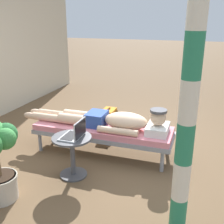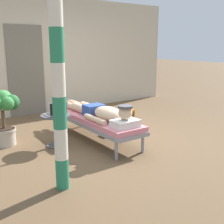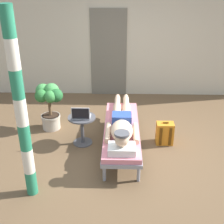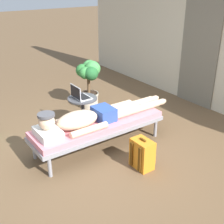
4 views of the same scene
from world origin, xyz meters
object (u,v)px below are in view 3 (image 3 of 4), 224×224
side_table (82,125)px  porch_post (21,112)px  lounge_chair (122,130)px  person_reclining (122,124)px  laptop (81,115)px  backpack (165,133)px  potted_plant (49,102)px

side_table → porch_post: 1.70m
lounge_chair → person_reclining: 0.20m
laptop → side_table: bearing=90.0°
porch_post → backpack: bearing=34.4°
side_table → backpack: side_table is taller
lounge_chair → potted_plant: size_ratio=2.21×
side_table → porch_post: (-0.55, -1.33, 0.90)m
person_reclining → porch_post: size_ratio=0.86×
lounge_chair → porch_post: bearing=-136.2°
backpack → porch_post: 2.65m
backpack → porch_post: bearing=-145.6°
laptop → porch_post: 1.55m
side_table → laptop: size_ratio=1.69×
laptop → backpack: (1.46, 0.09, -0.39)m
lounge_chair → laptop: bearing=172.6°
laptop → porch_post: size_ratio=0.12×
lounge_chair → backpack: size_ratio=4.70×
backpack → lounge_chair: bearing=-166.6°
side_table → potted_plant: (-0.68, 0.54, 0.20)m
backpack → porch_post: (-2.01, -1.37, 1.06)m
lounge_chair → person_reclining: size_ratio=0.92×
person_reclining → porch_post: porch_post is taller
laptop → backpack: bearing=3.6°
lounge_chair → backpack: bearing=13.4°
side_table → porch_post: size_ratio=0.21×
laptop → potted_plant: (-0.68, 0.59, -0.03)m
person_reclining → laptop: size_ratio=7.00×
lounge_chair → person_reclining: person_reclining is taller
porch_post → side_table: bearing=67.6°
person_reclining → backpack: 0.88m
side_table → potted_plant: bearing=141.4°
lounge_chair → side_table: bearing=168.5°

